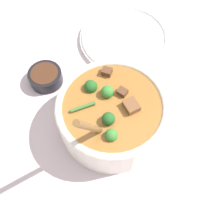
% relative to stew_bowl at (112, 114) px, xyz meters
% --- Properties ---
extents(ground_plane, '(4.00, 4.00, 0.00)m').
position_rel_stew_bowl_xyz_m(ground_plane, '(0.00, -0.00, -0.06)').
color(ground_plane, silver).
extents(stew_bowl, '(0.24, 0.24, 0.25)m').
position_rel_stew_bowl_xyz_m(stew_bowl, '(0.00, 0.00, 0.00)').
color(stew_bowl, white).
rests_on(stew_bowl, ground_plane).
extents(condiment_bowl, '(0.08, 0.08, 0.03)m').
position_rel_stew_bowl_xyz_m(condiment_bowl, '(0.18, 0.12, -0.04)').
color(condiment_bowl, black).
rests_on(condiment_bowl, ground_plane).
extents(empty_plate, '(0.25, 0.25, 0.02)m').
position_rel_stew_bowl_xyz_m(empty_plate, '(0.24, -0.13, -0.05)').
color(empty_plate, white).
rests_on(empty_plate, ground_plane).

